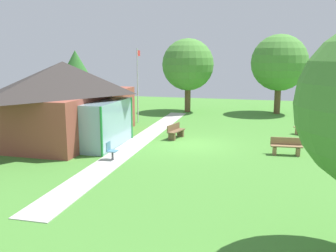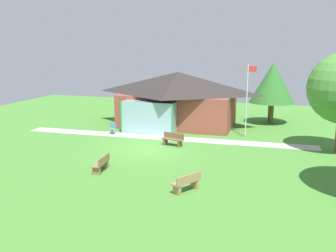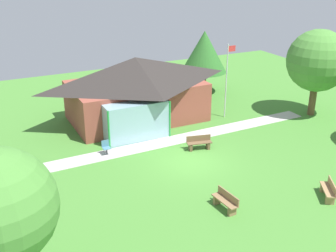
{
  "view_description": "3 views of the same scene",
  "coord_description": "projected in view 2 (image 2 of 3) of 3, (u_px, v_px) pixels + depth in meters",
  "views": [
    {
      "loc": [
        -19.37,
        -3.9,
        4.81
      ],
      "look_at": [
        -0.86,
        1.1,
        1.13
      ],
      "focal_mm": 39.71,
      "sensor_mm": 36.0,
      "label": 1
    },
    {
      "loc": [
        7.93,
        -21.68,
        6.45
      ],
      "look_at": [
        0.55,
        2.43,
        1.04
      ],
      "focal_mm": 39.58,
      "sensor_mm": 36.0,
      "label": 2
    },
    {
      "loc": [
        -10.61,
        -18.64,
        11.0
      ],
      "look_at": [
        -0.24,
        2.41,
        1.34
      ],
      "focal_mm": 45.2,
      "sensor_mm": 36.0,
      "label": 3
    }
  ],
  "objects": [
    {
      "name": "flagpole",
      "position": [
        247.0,
        97.0,
        26.42
      ],
      "size": [
        0.64,
        0.08,
        5.28
      ],
      "color": "silver",
      "rests_on": "ground_plane"
    },
    {
      "name": "pavilion",
      "position": [
        177.0,
        98.0,
        30.39
      ],
      "size": [
        9.99,
        7.16,
        4.45
      ],
      "color": "brown",
      "rests_on": "ground_plane"
    },
    {
      "name": "bench_front_right",
      "position": [
        187.0,
        183.0,
        16.76
      ],
      "size": [
        1.17,
        1.5,
        0.84
      ],
      "rotation": [
        0.0,
        0.0,
        1.01
      ],
      "color": "#9E7A51",
      "rests_on": "ground_plane"
    },
    {
      "name": "tree_behind_pavilion_right",
      "position": [
        272.0,
        83.0,
        31.21
      ],
      "size": [
        3.75,
        3.75,
        5.17
      ],
      "color": "brown",
      "rests_on": "ground_plane"
    },
    {
      "name": "footpath",
      "position": [
        163.0,
        138.0,
        26.7
      ],
      "size": [
        21.29,
        1.84,
        0.03
      ],
      "primitive_type": "cube",
      "rotation": [
        0.0,
        0.0,
        0.03
      ],
      "color": "#BCB7B2",
      "rests_on": "ground_plane"
    },
    {
      "name": "bench_front_center",
      "position": [
        102.0,
        164.0,
        19.48
      ],
      "size": [
        0.55,
        1.53,
        0.84
      ],
      "rotation": [
        0.0,
        0.0,
        1.65
      ],
      "color": "olive",
      "rests_on": "ground_plane"
    },
    {
      "name": "bench_rear_near_path",
      "position": [
        173.0,
        140.0,
        24.58
      ],
      "size": [
        1.56,
        0.77,
        0.84
      ],
      "rotation": [
        0.0,
        0.0,
        2.91
      ],
      "color": "brown",
      "rests_on": "ground_plane"
    },
    {
      "name": "ground_plane",
      "position": [
        149.0,
        149.0,
        23.89
      ],
      "size": [
        44.0,
        44.0,
        0.0
      ],
      "primitive_type": "plane",
      "color": "#478433"
    },
    {
      "name": "patio_chair_west",
      "position": [
        112.0,
        129.0,
        27.74
      ],
      "size": [
        0.44,
        0.44,
        0.86
      ],
      "rotation": [
        0.0,
        0.0,
        3.15
      ],
      "color": "teal",
      "rests_on": "ground_plane"
    }
  ]
}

